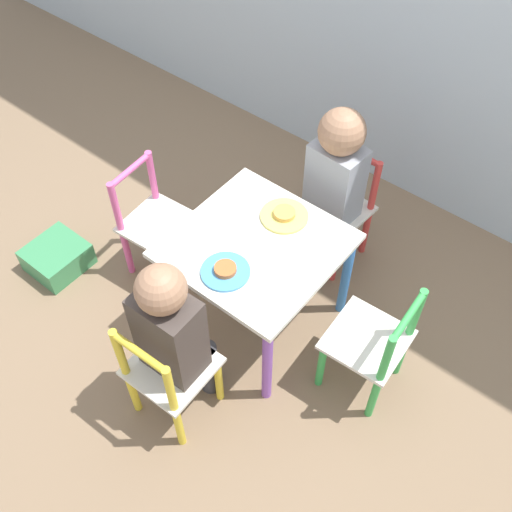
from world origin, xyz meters
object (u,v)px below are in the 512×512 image
Objects in this scene: chair_red at (337,209)px; storage_bin at (57,257)px; plate_front at (225,271)px; child_back at (333,178)px; plate_back at (284,215)px; child_front at (174,330)px; kids_table at (256,256)px; chair_pink at (155,224)px; chair_yellow at (168,373)px; chair_green at (372,345)px.

chair_red is 1.20m from storage_bin.
plate_front is 0.94m from storage_bin.
plate_back is at bearing -92.47° from child_back.
child_front is 0.60m from plate_back.
child_front is 0.86m from child_back.
plate_front reaches higher than kids_table.
child_front is 4.49× the size of plate_front.
plate_front reaches higher than storage_bin.
chair_pink is 0.68× the size of child_front.
child_front reaches higher than storage_bin.
chair_red is (0.02, 0.98, 0.00)m from chair_yellow.
chair_red is 0.75m from chair_pink.
plate_back reaches higher than storage_bin.
plate_back is at bearing -90.56° from child_front.
chair_red is 0.65m from chair_green.
child_front is 3.21× the size of storage_bin.
chair_yellow is 3.06× the size of plate_front.
chair_red reaches higher than plate_back.
plate_front is (-0.49, -0.19, 0.21)m from chair_green.
kids_table is 0.74× the size of child_front.
plate_front is at bearing -88.88° from child_back.
chair_red is at bearing -93.27° from child_front.
child_back is at bearing -134.46° from chair_green.
chair_red and chair_pink have the same top height.
plate_front is at bearing -71.97° from chair_green.
storage_bin is at bearing -158.57° from kids_table.
child_back is 0.27m from plate_back.
storage_bin is at bearing -13.21° from chair_yellow.
chair_yellow is 1.00× the size of chair_pink.
plate_front is (0.49, -0.13, 0.21)m from chair_pink.
kids_table is 3.18× the size of plate_back.
child_front reaches higher than chair_red.
kids_table is 2.38× the size of storage_bin.
plate_back is (-0.04, -0.33, 0.21)m from chair_red.
storage_bin is (-0.83, -0.16, -0.41)m from plate_front.
child_back is at bearing 83.43° from plate_back.
chair_yellow is 2.93× the size of plate_back.
chair_green is at bearing -138.15° from child_front.
child_back reaches higher than child_front.
chair_pink is 0.57m from plate_back.
chair_green is at bearing 21.13° from plate_front.
plate_front is (-0.03, -0.60, -0.00)m from child_back.
chair_green is 3.06× the size of plate_front.
plate_back is at bearing 30.54° from storage_bin.
plate_front is at bearing -108.75° from chair_pink.
child_back reaches higher than storage_bin.
chair_green is 2.93× the size of plate_back.
child_front is at bearing -132.28° from chair_pink.
child_back is at bearing 87.02° from plate_front.
chair_yellow is 0.39m from plate_front.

